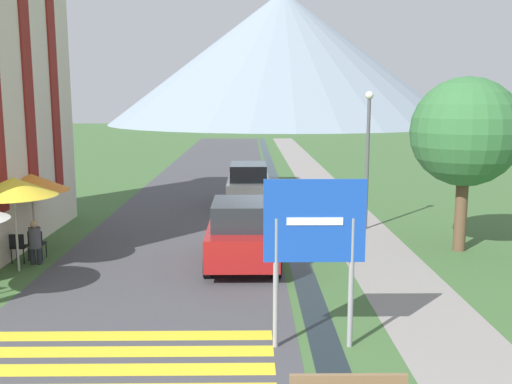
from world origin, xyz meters
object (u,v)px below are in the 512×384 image
at_px(parked_car_near, 243,233).
at_px(cafe_umbrella_rear_orange, 31,182).
at_px(cafe_chair_far_left, 18,245).
at_px(cafe_umbrella_middle_yellow, 13,187).
at_px(streetlamp, 368,148).
at_px(road_sign, 314,237).
at_px(person_seated_near, 35,240).
at_px(tree_by_path, 466,132).
at_px(cafe_chair_far_right, 37,242).
at_px(parked_car_far, 248,184).

relative_size(parked_car_near, cafe_umbrella_rear_orange, 1.64).
xyz_separation_m(cafe_chair_far_left, cafe_umbrella_middle_yellow, (0.29, -0.76, 1.77)).
distance_m(parked_car_near, cafe_umbrella_rear_orange, 6.68).
bearing_deg(streetlamp, cafe_umbrella_middle_yellow, -154.54).
xyz_separation_m(parked_car_near, streetlamp, (4.29, 4.37, 1.96)).
distance_m(road_sign, person_seated_near, 9.06).
distance_m(streetlamp, tree_by_path, 3.75).
xyz_separation_m(cafe_chair_far_right, cafe_umbrella_rear_orange, (-0.47, 1.12, 1.56)).
height_order(parked_car_near, cafe_chair_far_right, parked_car_near).
bearing_deg(tree_by_path, cafe_umbrella_rear_orange, 178.91).
relative_size(parked_car_far, tree_by_path, 0.81).
bearing_deg(person_seated_near, parked_car_far, 56.20).
distance_m(parked_car_far, tree_by_path, 10.20).
bearing_deg(person_seated_near, cafe_umbrella_rear_orange, 110.98).
bearing_deg(cafe_umbrella_rear_orange, streetlamp, 14.09).
xyz_separation_m(parked_car_near, cafe_chair_far_right, (-5.89, 0.58, -0.40)).
distance_m(cafe_chair_far_left, tree_by_path, 13.23).
height_order(cafe_chair_far_right, tree_by_path, tree_by_path).
distance_m(road_sign, cafe_umbrella_middle_yellow, 8.76).
relative_size(road_sign, tree_by_path, 0.61).
bearing_deg(streetlamp, cafe_chair_far_left, -158.63).
bearing_deg(road_sign, cafe_umbrella_middle_yellow, 146.83).
relative_size(cafe_chair_far_left, person_seated_near, 0.68).
distance_m(road_sign, cafe_chair_far_right, 9.46).
xyz_separation_m(cafe_chair_far_left, person_seated_near, (0.52, -0.11, 0.18)).
height_order(parked_car_near, person_seated_near, parked_car_near).
relative_size(cafe_umbrella_middle_yellow, tree_by_path, 0.49).
distance_m(cafe_chair_far_left, cafe_umbrella_middle_yellow, 1.94).
xyz_separation_m(parked_car_near, cafe_umbrella_rear_orange, (-6.35, 1.70, 1.16)).
bearing_deg(parked_car_far, cafe_umbrella_rear_orange, -131.91).
distance_m(parked_car_near, streetlamp, 6.43).
bearing_deg(cafe_chair_far_right, parked_car_far, 45.84).
bearing_deg(road_sign, parked_car_far, 94.84).
bearing_deg(cafe_umbrella_middle_yellow, cafe_umbrella_rear_orange, 99.61).
bearing_deg(cafe_umbrella_rear_orange, parked_car_far, 48.09).
xyz_separation_m(road_sign, parked_car_near, (-1.35, 5.31, -1.18)).
xyz_separation_m(cafe_chair_far_left, cafe_chair_far_right, (0.38, 0.34, 0.00)).
height_order(person_seated_near, tree_by_path, tree_by_path).
bearing_deg(cafe_chair_far_left, person_seated_near, 3.25).
bearing_deg(streetlamp, tree_by_path, -52.20).
xyz_separation_m(person_seated_near, streetlamp, (10.04, 4.24, 2.18)).
bearing_deg(road_sign, parked_car_near, 104.28).
bearing_deg(tree_by_path, cafe_umbrella_middle_yellow, -171.05).
bearing_deg(cafe_chair_far_right, tree_by_path, -4.33).
bearing_deg(cafe_umbrella_middle_yellow, person_seated_near, 70.81).
height_order(parked_car_near, cafe_umbrella_middle_yellow, cafe_umbrella_middle_yellow).
distance_m(parked_car_far, cafe_chair_far_left, 10.81).
bearing_deg(cafe_chair_far_right, parked_car_near, -14.01).
relative_size(road_sign, streetlamp, 0.66).
bearing_deg(parked_car_far, cafe_umbrella_middle_yellow, -122.92).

